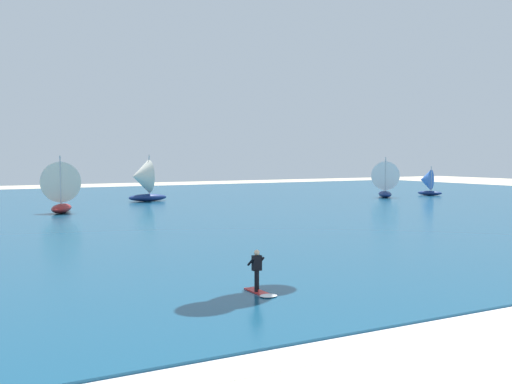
# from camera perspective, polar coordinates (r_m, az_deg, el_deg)

# --- Properties ---
(ocean) EXTENTS (160.00, 90.00, 0.10)m
(ocean) POSITION_cam_1_polar(r_m,az_deg,el_deg) (61.59, -16.76, -1.82)
(ocean) COLOR navy
(ocean) RESTS_ON ground
(shoreline_foam) EXTENTS (78.94, 2.65, 0.01)m
(shoreline_foam) POSITION_cam_1_polar(r_m,az_deg,el_deg) (20.48, 12.70, -12.20)
(shoreline_foam) COLOR white
(shoreline_foam) RESTS_ON ground
(kitesurfer) EXTENTS (0.72, 1.97, 1.67)m
(kitesurfer) POSITION_cam_1_polar(r_m,az_deg,el_deg) (24.63, 0.28, -7.80)
(kitesurfer) COLOR red
(kitesurfer) RESTS_ON ocean
(sailboat_center_horizon) EXTENTS (3.09, 3.47, 3.87)m
(sailboat_center_horizon) POSITION_cam_1_polar(r_m,az_deg,el_deg) (87.01, 15.27, 0.88)
(sailboat_center_horizon) COLOR navy
(sailboat_center_horizon) RESTS_ON ocean
(sailboat_near_shore) EXTENTS (4.20, 4.63, 5.14)m
(sailboat_near_shore) POSITION_cam_1_polar(r_m,az_deg,el_deg) (81.98, 11.61, 1.19)
(sailboat_near_shore) COLOR navy
(sailboat_near_shore) RESTS_ON ocean
(sailboat_heeled_over) EXTENTS (4.27, 4.77, 5.35)m
(sailboat_heeled_over) POSITION_cam_1_polar(r_m,az_deg,el_deg) (61.61, -17.20, 0.50)
(sailboat_heeled_over) COLOR maroon
(sailboat_heeled_over) RESTS_ON ocean
(sailboat_anchored_offshore) EXTENTS (4.60, 3.88, 5.43)m
(sailboat_anchored_offshore) POSITION_cam_1_polar(r_m,az_deg,el_deg) (73.78, -10.33, 1.08)
(sailboat_anchored_offshore) COLOR navy
(sailboat_anchored_offshore) RESTS_ON ocean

